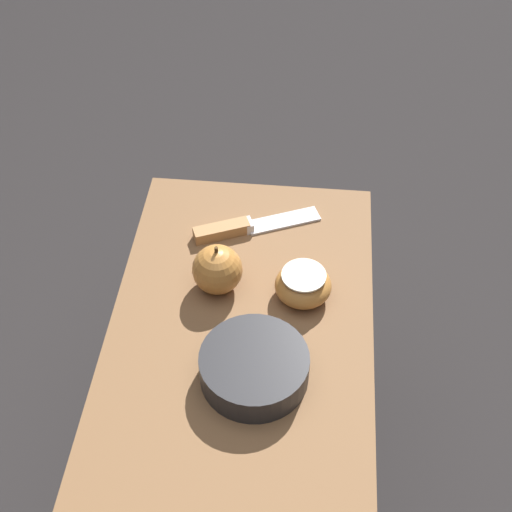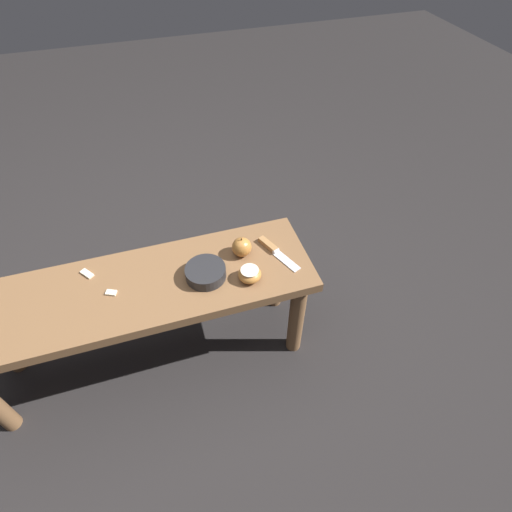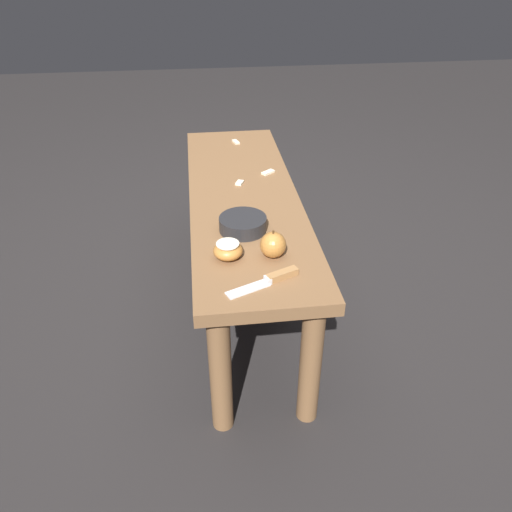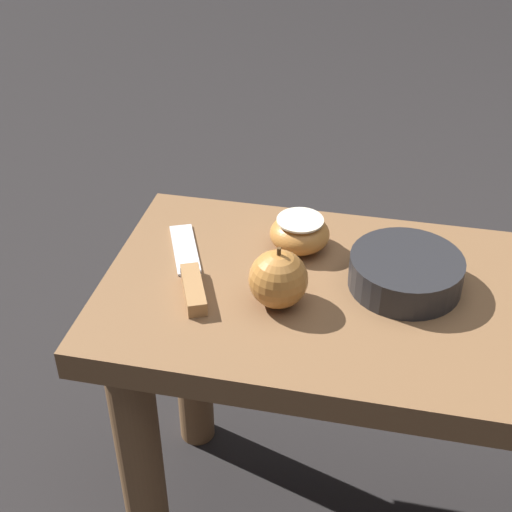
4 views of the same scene
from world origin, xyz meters
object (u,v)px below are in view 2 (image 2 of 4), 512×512
wooden_bench (140,301)px  knife (273,249)px  bowl (206,272)px  apple_cut (250,274)px  apple_whole (242,247)px

wooden_bench → knife: size_ratio=6.30×
knife → bowl: 0.28m
knife → apple_cut: apple_cut is taller
apple_cut → bowl: (0.15, -0.06, -0.00)m
knife → bowl: bearing=-102.3°
apple_cut → bowl: 0.16m
apple_cut → bowl: apple_cut is taller
wooden_bench → bowl: bowl is taller
wooden_bench → apple_cut: bearing=168.0°
wooden_bench → bowl: 0.27m
knife → apple_whole: 0.12m
knife → bowl: bowl is taller
wooden_bench → knife: knife is taller
knife → bowl: (0.27, 0.05, 0.01)m
bowl → wooden_bench: bearing=-6.3°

